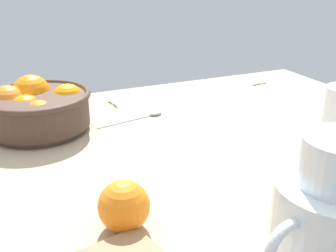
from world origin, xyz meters
TOP-DOWN VIEW (x-y plane):
  - ground_plane at (0.00, 0.00)cm, footprint 126.80×94.01cm
  - fruit_bowl at (-19.19, 25.82)cm, footprint 22.62×22.62cm
  - juice_pitcher at (5.26, -33.65)cm, footprint 17.90×13.80cm
  - loose_orange_0 at (-13.48, -15.72)cm, footprint 7.16×7.16cm
  - spoon at (3.48, 23.32)cm, footprint 16.61×4.55cm
  - herb_sprig_0 at (0.50, 34.99)cm, footprint 0.88×6.50cm
  - herb_sprig_1 at (44.97, 35.31)cm, footprint 6.21×1.43cm

SIDE VIEW (x-z plane):
  - ground_plane at x=0.00cm, z-range -3.00..0.00cm
  - herb_sprig_0 at x=0.50cm, z-range -0.13..0.66cm
  - herb_sprig_1 at x=44.97cm, z-range -0.20..0.74cm
  - spoon at x=3.48cm, z-range -0.07..0.93cm
  - loose_orange_0 at x=-13.48cm, z-range 0.00..7.16cm
  - fruit_bowl at x=-19.19cm, z-range -0.53..10.51cm
  - juice_pitcher at x=5.26cm, z-range -2.68..15.34cm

